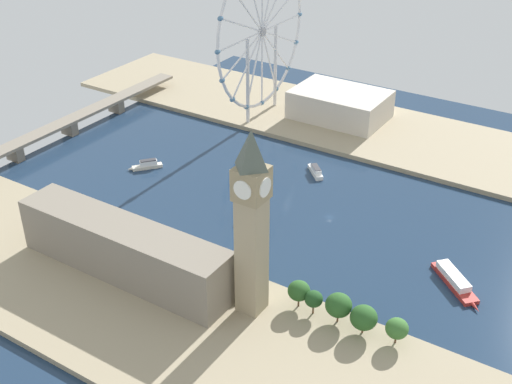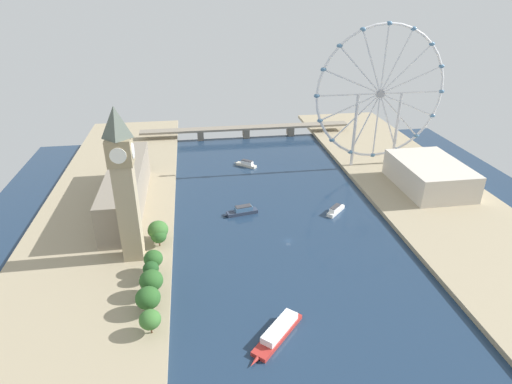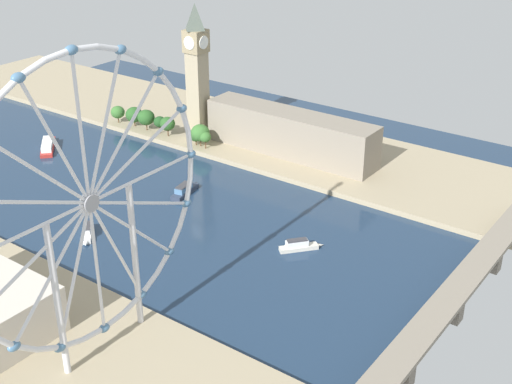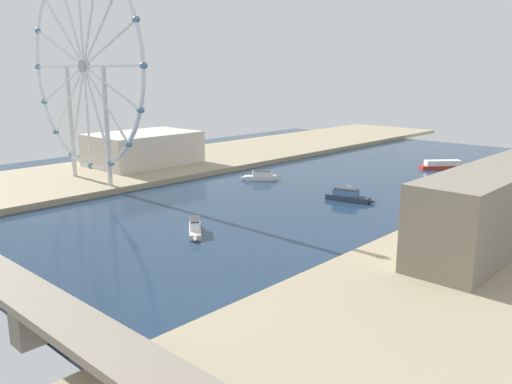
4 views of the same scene
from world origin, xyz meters
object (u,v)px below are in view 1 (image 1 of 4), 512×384
Objects in this scene: clock_tower at (252,222)px; ferris_wheel at (262,33)px; river_bridge at (69,123)px; tour_boat_3 at (454,280)px; tour_boat_2 at (315,170)px; parliament_block at (123,249)px; tour_boat_1 at (248,213)px; riverside_hall at (340,104)px; tour_boat_0 at (147,165)px.

clock_tower is 0.76× the size of ferris_wheel.
clock_tower is 229.07m from river_bridge.
tour_boat_3 is (-117.10, -180.11, -59.78)m from ferris_wheel.
tour_boat_2 is (129.92, 37.89, -45.63)m from clock_tower.
tour_boat_1 is (76.55, -18.85, -13.92)m from parliament_block.
river_bridge is 276.56m from tour_boat_3.
river_bridge is (100.43, 142.83, -7.84)m from parliament_block.
clock_tower is at bearing -92.70° from tour_boat_3.
ferris_wheel is 223.00m from tour_boat_3.
river_bridge is 8.45× the size of tour_boat_1.
ferris_wheel is (185.39, 111.46, 14.32)m from clock_tower.
clock_tower reaches higher than riverside_hall.
ferris_wheel reaches higher than riverside_hall.
tour_boat_2 is (40.04, -169.10, -6.29)m from river_bridge.
river_bridge is at bearing -142.02° from tour_boat_3.
parliament_block is 0.53× the size of river_bridge.
parliament_block is at bearing -166.43° from ferris_wheel.
river_bridge is (89.88, 206.99, -39.34)m from clock_tower.
tour_boat_3 is (78.83, -132.82, -13.96)m from parliament_block.
riverside_hall reaches higher than tour_boat_3.
tour_boat_0 is at bearing 73.81° from tour_boat_2.
tour_boat_2 is (-79.00, -23.17, -10.72)m from riverside_hall.
ferris_wheel is 122.65m from tour_boat_0.
riverside_hall is at bearing -64.97° from ferris_wheel.
tour_boat_1 is 113.99m from tour_boat_3.
river_bridge is 11.21× the size of tour_boat_0.
clock_tower reaches higher than tour_boat_2.
tour_boat_1 is (66.00, 45.31, -45.43)m from clock_tower.
tour_boat_3 is (-61.63, -106.55, 0.17)m from tour_boat_2.
tour_boat_1 is (-13.82, -83.87, 0.11)m from tour_boat_0.
ferris_wheel reaches higher than tour_boat_1.
tour_boat_2 is (63.92, -7.42, -0.20)m from tour_boat_1.
clock_tower is at bearing -148.99° from ferris_wheel.
tour_boat_2 is 0.57× the size of tour_boat_3.
ferris_wheel is 148.99m from tour_boat_1.
tour_boat_1 is at bearing -173.71° from riverside_hall.
tour_boat_1 is at bearing -136.39° from tour_boat_3.
riverside_hall reaches higher than river_bridge.
river_bridge reaches higher than tour_boat_1.
clock_tower is at bearing -113.47° from river_bridge.
tour_boat_0 is at bearing 35.74° from parliament_block.
tour_boat_0 is (-129.10, 68.13, -10.63)m from riverside_hall.
ferris_wheel is at bearing 115.03° from riverside_hall.
ferris_wheel is (195.94, 47.30, 45.83)m from parliament_block.
tour_boat_1 is at bearing 34.47° from clock_tower.
tour_boat_0 reaches higher than tour_boat_2.
ferris_wheel is at bearing -45.01° from river_bridge.
tour_boat_0 is at bearing -97.37° from river_bridge.
parliament_block is 5.98× the size of tour_boat_0.
ferris_wheel is at bearing 31.01° from clock_tower.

